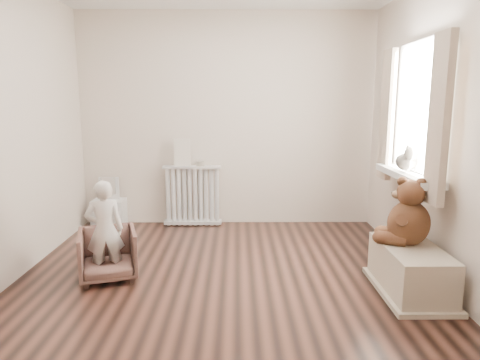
{
  "coord_description": "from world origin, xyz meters",
  "views": [
    {
      "loc": [
        0.12,
        -3.51,
        1.53
      ],
      "look_at": [
        0.15,
        0.45,
        0.8
      ],
      "focal_mm": 32.0,
      "sensor_mm": 36.0,
      "label": 1
    }
  ],
  "objects_px": {
    "armchair": "(108,254)",
    "child": "(105,230)",
    "toy_bench": "(411,269)",
    "toy_vanity": "(109,204)",
    "teddy_bear": "(410,210)",
    "plush_cat": "(406,161)",
    "radiator": "(193,195)"
  },
  "relations": [
    {
      "from": "armchair",
      "to": "child",
      "type": "relative_size",
      "value": 0.56
    },
    {
      "from": "armchair",
      "to": "toy_bench",
      "type": "xyz_separation_m",
      "value": [
        2.52,
        -0.3,
        -0.02
      ]
    },
    {
      "from": "toy_vanity",
      "to": "toy_bench",
      "type": "bearing_deg",
      "value": -32.68
    },
    {
      "from": "toy_bench",
      "to": "armchair",
      "type": "bearing_deg",
      "value": 173.14
    },
    {
      "from": "child",
      "to": "teddy_bear",
      "type": "xyz_separation_m",
      "value": [
        2.52,
        -0.16,
        0.22
      ]
    },
    {
      "from": "toy_vanity",
      "to": "armchair",
      "type": "height_order",
      "value": "toy_vanity"
    },
    {
      "from": "child",
      "to": "toy_bench",
      "type": "relative_size",
      "value": 1.06
    },
    {
      "from": "child",
      "to": "plush_cat",
      "type": "distance_m",
      "value": 2.74
    },
    {
      "from": "toy_bench",
      "to": "plush_cat",
      "type": "relative_size",
      "value": 2.84
    },
    {
      "from": "toy_bench",
      "to": "plush_cat",
      "type": "xyz_separation_m",
      "value": [
        0.14,
        0.59,
        0.8
      ]
    },
    {
      "from": "radiator",
      "to": "toy_bench",
      "type": "xyz_separation_m",
      "value": [
        1.95,
        -1.95,
        -0.19
      ]
    },
    {
      "from": "child",
      "to": "toy_bench",
      "type": "height_order",
      "value": "child"
    },
    {
      "from": "armchair",
      "to": "plush_cat",
      "type": "distance_m",
      "value": 2.79
    },
    {
      "from": "radiator",
      "to": "teddy_bear",
      "type": "relative_size",
      "value": 1.39
    },
    {
      "from": "toy_vanity",
      "to": "plush_cat",
      "type": "bearing_deg",
      "value": -22.96
    },
    {
      "from": "armchair",
      "to": "teddy_bear",
      "type": "bearing_deg",
      "value": -22.47
    },
    {
      "from": "toy_vanity",
      "to": "teddy_bear",
      "type": "bearing_deg",
      "value": -31.47
    },
    {
      "from": "radiator",
      "to": "toy_vanity",
      "type": "height_order",
      "value": "radiator"
    },
    {
      "from": "toy_bench",
      "to": "plush_cat",
      "type": "height_order",
      "value": "plush_cat"
    },
    {
      "from": "toy_vanity",
      "to": "teddy_bear",
      "type": "relative_size",
      "value": 1.12
    },
    {
      "from": "plush_cat",
      "to": "child",
      "type": "bearing_deg",
      "value": 164.71
    },
    {
      "from": "teddy_bear",
      "to": "plush_cat",
      "type": "relative_size",
      "value": 1.88
    },
    {
      "from": "toy_bench",
      "to": "teddy_bear",
      "type": "xyz_separation_m",
      "value": [
        -0.0,
        0.09,
        0.47
      ]
    },
    {
      "from": "plush_cat",
      "to": "toy_vanity",
      "type": "bearing_deg",
      "value": 134.52
    },
    {
      "from": "child",
      "to": "radiator",
      "type": "bearing_deg",
      "value": -126.3
    },
    {
      "from": "armchair",
      "to": "radiator",
      "type": "bearing_deg",
      "value": 53.18
    },
    {
      "from": "armchair",
      "to": "child",
      "type": "bearing_deg",
      "value": -107.65
    },
    {
      "from": "radiator",
      "to": "child",
      "type": "height_order",
      "value": "child"
    },
    {
      "from": "child",
      "to": "teddy_bear",
      "type": "height_order",
      "value": "teddy_bear"
    },
    {
      "from": "toy_bench",
      "to": "teddy_bear",
      "type": "bearing_deg",
      "value": 92.97
    },
    {
      "from": "armchair",
      "to": "teddy_bear",
      "type": "height_order",
      "value": "teddy_bear"
    },
    {
      "from": "toy_bench",
      "to": "teddy_bear",
      "type": "distance_m",
      "value": 0.48
    }
  ]
}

